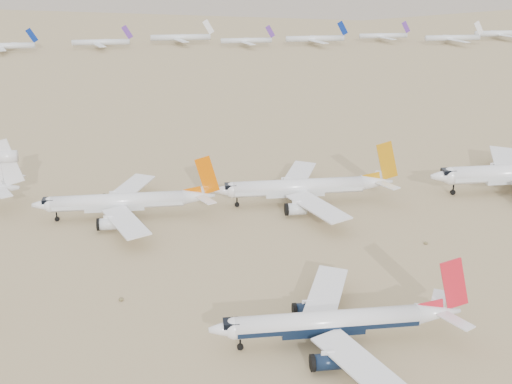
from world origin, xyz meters
TOP-DOWN VIEW (x-y plane):
  - ground at (0.00, 0.00)m, footprint 7000.00×7000.00m
  - main_airliner at (8.19, -4.68)m, footprint 43.30×42.30m
  - row2_gold_tail at (15.26, 58.75)m, footprint 46.68×45.66m
  - row2_orange_tail at (-31.55, 55.23)m, footprint 44.04×43.08m
  - distant_storage_row at (58.29, 339.47)m, footprint 626.25×65.17m

SIDE VIEW (x-z plane):
  - ground at x=0.00m, z-range 0.00..0.00m
  - main_airliner at x=8.19m, z-range -3.44..11.84m
  - distant_storage_row at x=58.29m, z-range -3.39..12.16m
  - row2_orange_tail at x=-31.55m, z-range -3.45..12.26m
  - row2_gold_tail at x=15.26m, z-range -3.66..12.96m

